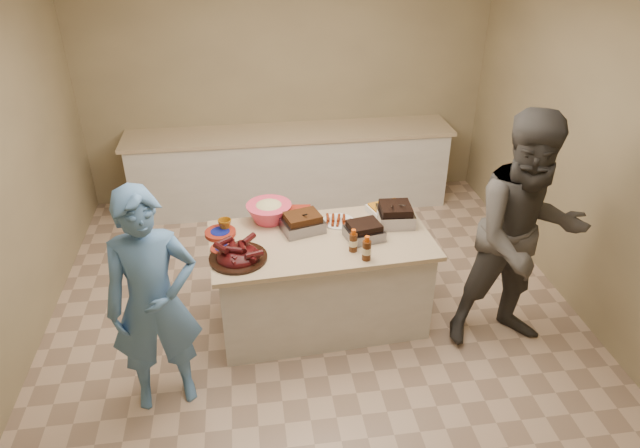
{
  "coord_description": "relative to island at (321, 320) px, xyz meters",
  "views": [
    {
      "loc": [
        -0.5,
        -3.71,
        3.14
      ],
      "look_at": [
        0.04,
        0.11,
        0.92
      ],
      "focal_mm": 32.0,
      "sensor_mm": 36.0,
      "label": 1
    }
  ],
  "objects": [
    {
      "name": "plate_stack_small",
      "position": [
        -0.76,
        -0.07,
        0.82
      ],
      "size": [
        0.19,
        0.19,
        0.03
      ],
      "primitive_type": "cylinder",
      "rotation": [
        0.0,
        0.0,
        0.06
      ],
      "color": "maroon",
      "rests_on": "island"
    },
    {
      "name": "bbq_bottle_a",
      "position": [
        0.29,
        -0.34,
        0.82
      ],
      "size": [
        0.07,
        0.07,
        0.2
      ],
      "primitive_type": "cylinder",
      "rotation": [
        0.0,
        0.0,
        0.06
      ],
      "color": "#46220D",
      "rests_on": "island"
    },
    {
      "name": "mac_cheese_dish",
      "position": [
        0.61,
        0.33,
        0.82
      ],
      "size": [
        0.34,
        0.29,
        0.08
      ],
      "primitive_type": "cube",
      "rotation": [
        0.0,
        0.0,
        0.27
      ],
      "color": "orange",
      "rests_on": "island"
    },
    {
      "name": "back_counter",
      "position": [
        -0.04,
        2.14,
        0.45
      ],
      "size": [
        3.6,
        0.64,
        0.9
      ],
      "primitive_type": null,
      "color": "silver",
      "rests_on": "ground"
    },
    {
      "name": "sauce_bowl",
      "position": [
        -0.12,
        0.28,
        0.82
      ],
      "size": [
        0.13,
        0.05,
        0.13
      ],
      "primitive_type": "imported",
      "rotation": [
        0.0,
        0.0,
        0.06
      ],
      "color": "silver",
      "rests_on": "island"
    },
    {
      "name": "bbq_bottle_b",
      "position": [
        0.21,
        -0.21,
        0.82
      ],
      "size": [
        0.07,
        0.07,
        0.18
      ],
      "primitive_type": "cylinder",
      "rotation": [
        0.0,
        0.0,
        0.06
      ],
      "color": "#46220D",
      "rests_on": "island"
    },
    {
      "name": "mustard_bottle",
      "position": [
        -0.25,
        0.2,
        0.82
      ],
      "size": [
        0.05,
        0.05,
        0.13
      ],
      "primitive_type": "cylinder",
      "rotation": [
        0.0,
        0.0,
        0.06
      ],
      "color": "#E49600",
      "rests_on": "island"
    },
    {
      "name": "plastic_cup",
      "position": [
        -0.74,
        0.22,
        0.82
      ],
      "size": [
        0.11,
        0.11,
        0.11
      ],
      "primitive_type": "imported",
      "rotation": [
        0.0,
        0.0,
        0.06
      ],
      "color": "#9C5E10",
      "rests_on": "island"
    },
    {
      "name": "plate_stack_large",
      "position": [
        -0.78,
        0.17,
        0.82
      ],
      "size": [
        0.26,
        0.26,
        0.03
      ],
      "primitive_type": "cylinder",
      "rotation": [
        0.0,
        0.0,
        0.06
      ],
      "color": "maroon",
      "rests_on": "island"
    },
    {
      "name": "island",
      "position": [
        0.0,
        0.0,
        0.0
      ],
      "size": [
        1.78,
        1.01,
        0.82
      ],
      "primitive_type": null,
      "rotation": [
        0.0,
        0.0,
        0.06
      ],
      "color": "silver",
      "rests_on": "ground"
    },
    {
      "name": "roasting_pan",
      "position": [
        0.63,
        0.15,
        0.82
      ],
      "size": [
        0.3,
        0.3,
        0.11
      ],
      "primitive_type": "cube",
      "rotation": [
        0.0,
        0.0,
        -0.07
      ],
      "color": "gray",
      "rests_on": "island"
    },
    {
      "name": "rib_platter",
      "position": [
        -0.64,
        -0.2,
        0.82
      ],
      "size": [
        0.56,
        0.56,
        0.17
      ],
      "primitive_type": null,
      "rotation": [
        0.0,
        0.0,
        0.39
      ],
      "color": "#450B0D",
      "rests_on": "island"
    },
    {
      "name": "sausage_plate",
      "position": [
        0.18,
        0.23,
        0.82
      ],
      "size": [
        0.32,
        0.32,
        0.04
      ],
      "primitive_type": "cylinder",
      "rotation": [
        0.0,
        0.0,
        -0.23
      ],
      "color": "silver",
      "rests_on": "island"
    },
    {
      "name": "coleslaw_bowl",
      "position": [
        -0.38,
        0.34,
        0.82
      ],
      "size": [
        0.39,
        0.39,
        0.25
      ],
      "primitive_type": null,
      "rotation": [
        0.0,
        0.0,
        0.06
      ],
      "color": "#EB3D5B",
      "rests_on": "island"
    },
    {
      "name": "pulled_pork_tray",
      "position": [
        -0.13,
        0.14,
        0.82
      ],
      "size": [
        0.37,
        0.31,
        0.1
      ],
      "primitive_type": "cube",
      "rotation": [
        0.0,
        0.0,
        0.27
      ],
      "color": "#47230F",
      "rests_on": "island"
    },
    {
      "name": "basket_stack",
      "position": [
        -0.12,
        0.35,
        0.82
      ],
      "size": [
        0.19,
        0.15,
        0.09
      ],
      "primitive_type": "cube",
      "rotation": [
        0.0,
        0.0,
        -0.12
      ],
      "color": "maroon",
      "rests_on": "island"
    },
    {
      "name": "brisket_tray",
      "position": [
        0.33,
        -0.04,
        0.82
      ],
      "size": [
        0.32,
        0.28,
        0.08
      ],
      "primitive_type": "cube",
      "rotation": [
        0.0,
        0.0,
        0.2
      ],
      "color": "black",
      "rests_on": "island"
    },
    {
      "name": "guest_blue",
      "position": [
        -1.2,
        -0.68,
        0.0
      ],
      "size": [
        0.88,
        1.74,
        0.4
      ],
      "primitive_type": "imported",
      "rotation": [
        0.0,
        0.0,
        0.17
      ],
      "color": "#5283BE",
      "rests_on": "ground"
    },
    {
      "name": "room",
      "position": [
        -0.04,
        -0.06,
        0.0
      ],
      "size": [
        4.5,
        5.0,
        2.7
      ],
      "primitive_type": null,
      "color": "#9D8C66",
      "rests_on": "ground"
    },
    {
      "name": "guest_gray",
      "position": [
        1.46,
        -0.42,
        0.0
      ],
      "size": [
        0.95,
        1.93,
        0.73
      ],
      "primitive_type": "imported",
      "rotation": [
        0.0,
        0.0,
        -0.01
      ],
      "color": "#4E4B47",
      "rests_on": "ground"
    }
  ]
}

